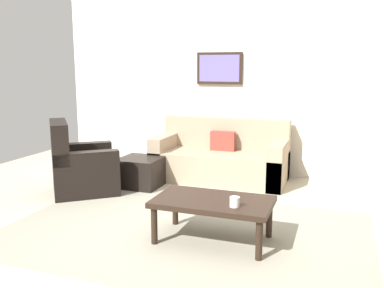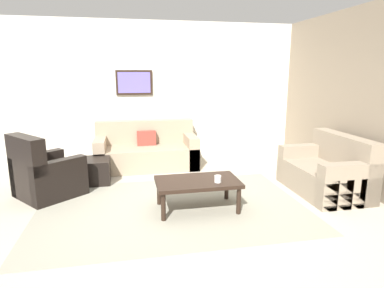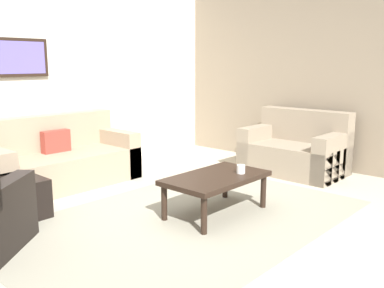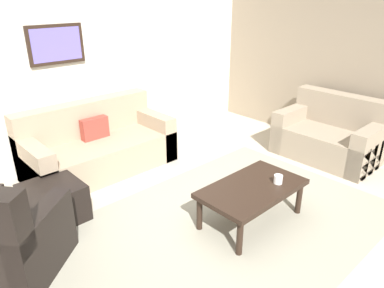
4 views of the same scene
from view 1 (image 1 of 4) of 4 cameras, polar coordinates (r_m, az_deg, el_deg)
The scene contains 9 objects.
ground_plane at distance 4.25m, azimuth -1.11°, elevation -12.00°, with size 8.00×8.00×0.00m, color #B2A893.
rear_partition at distance 6.42m, azimuth 7.24°, elevation 8.44°, with size 6.00×0.12×2.80m, color silver.
area_rug at distance 4.25m, azimuth -1.11°, elevation -11.95°, with size 3.59×2.34×0.01m, color gray.
couch_main at distance 6.12m, azimuth 4.11°, elevation -2.02°, with size 1.90×0.91×0.88m.
armchair_leather at distance 5.63m, azimuth -15.35°, elevation -3.39°, with size 1.13×1.13×0.95m.
ottoman at distance 5.77m, azimuth -7.08°, elevation -3.85°, with size 0.56×0.56×0.40m, color black.
coffee_table at distance 3.93m, azimuth 2.92°, elevation -8.32°, with size 1.10×0.64×0.41m.
cup at distance 3.71m, azimuth 5.89°, elevation -7.94°, with size 0.09×0.09×0.09m, color white.
framed_artwork at distance 6.43m, azimuth 3.79°, elevation 10.37°, with size 0.71×0.04×0.48m.
Camera 1 is at (1.40, -3.66, 1.63)m, focal length 38.70 mm.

